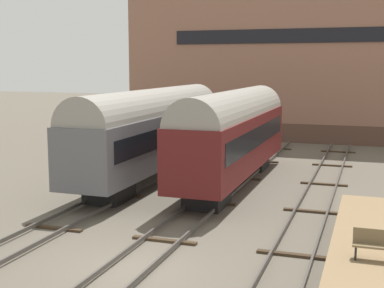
% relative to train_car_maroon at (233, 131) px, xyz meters
% --- Properties ---
extents(ground_plane, '(200.00, 200.00, 0.00)m').
position_rel_train_car_maroon_xyz_m(ground_plane, '(0.00, -13.47, -3.04)').
color(ground_plane, '#60594C').
extents(track_left, '(2.60, 60.00, 0.26)m').
position_rel_train_car_maroon_xyz_m(track_left, '(-4.90, -13.47, -2.90)').
color(track_left, '#4C4742').
rests_on(track_left, ground).
extents(track_middle, '(2.60, 60.00, 0.26)m').
position_rel_train_car_maroon_xyz_m(track_middle, '(0.00, -13.47, -2.90)').
color(track_middle, '#4C4742').
rests_on(track_middle, ground).
extents(track_right, '(2.60, 60.00, 0.26)m').
position_rel_train_car_maroon_xyz_m(track_right, '(4.90, -13.47, -2.90)').
color(track_right, '#4C4742').
rests_on(track_right, ground).
extents(train_car_maroon, '(2.92, 15.27, 5.33)m').
position_rel_train_car_maroon_xyz_m(train_car_maroon, '(0.00, 0.00, 0.00)').
color(train_car_maroon, black).
rests_on(train_car_maroon, ground).
extents(train_car_grey, '(2.98, 17.06, 5.34)m').
position_rel_train_car_maroon_xyz_m(train_car_grey, '(-4.90, 0.03, 0.00)').
color(train_car_grey, black).
rests_on(train_car_grey, ground).
extents(station_platform, '(2.45, 15.97, 0.97)m').
position_rel_train_car_maroon_xyz_m(station_platform, '(7.45, -12.60, -2.14)').
color(station_platform, '#8C704C').
rests_on(station_platform, ground).
extents(bench, '(1.40, 0.40, 0.91)m').
position_rel_train_car_maroon_xyz_m(bench, '(7.64, -12.63, -1.58)').
color(bench, brown).
rests_on(bench, station_platform).
extents(warehouse_building, '(32.36, 12.88, 16.66)m').
position_rel_train_car_maroon_xyz_m(warehouse_building, '(1.44, 23.99, 5.29)').
color(warehouse_building, brown).
rests_on(warehouse_building, ground).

